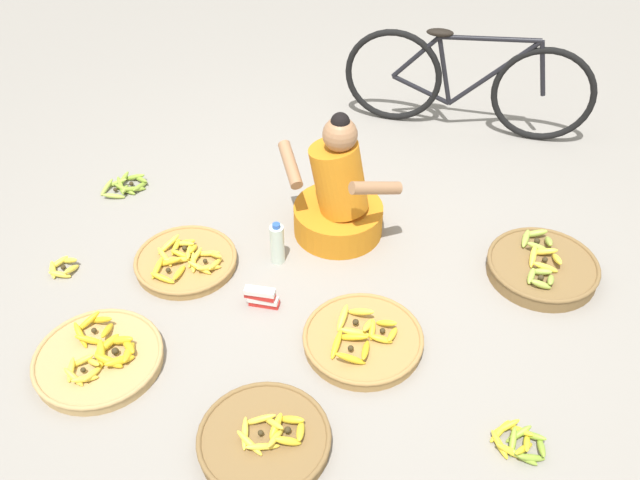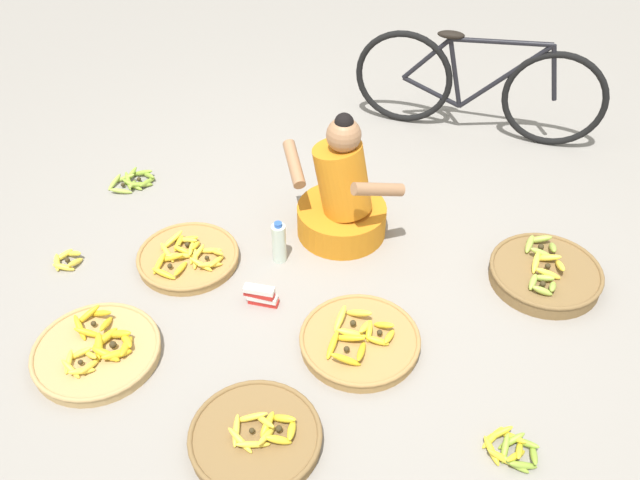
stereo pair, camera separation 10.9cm
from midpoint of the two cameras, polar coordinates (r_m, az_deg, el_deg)
ground_plane at (r=3.93m, az=-0.25°, el=-2.00°), size 10.00×10.00×0.00m
vendor_woman_front at (r=3.99m, az=0.72°, el=3.51°), size 0.74×0.54×0.80m
bicycle_leaning at (r=4.99m, az=11.18°, el=12.40°), size 1.70×0.18×0.73m
banana_basket_near_vendor at (r=3.50m, az=2.60°, el=-8.06°), size 0.60×0.60×0.14m
banana_basket_front_right at (r=3.98m, az=-11.64°, el=-1.66°), size 0.57×0.57×0.13m
banana_basket_back_center at (r=3.16m, az=-5.56°, el=-15.85°), size 0.58×0.58×0.14m
banana_basket_back_right at (r=4.01m, az=16.88°, el=-2.12°), size 0.61×0.61×0.16m
banana_basket_back_left at (r=3.59m, az=-18.39°, el=-9.11°), size 0.62×0.62×0.13m
loose_bananas_near_bicycle at (r=3.26m, az=14.90°, el=-15.61°), size 0.26×0.21×0.08m
loose_bananas_mid_right at (r=4.15m, az=-20.93°, el=-2.09°), size 0.18×0.18×0.08m
loose_bananas_mid_left at (r=4.64m, az=-16.15°, el=4.29°), size 0.28×0.28×0.08m
water_bottle at (r=3.88m, az=-4.31°, el=-0.32°), size 0.08×0.08×0.27m
packet_carton_stack at (r=3.68m, az=-5.61°, el=-4.67°), size 0.18×0.06×0.12m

